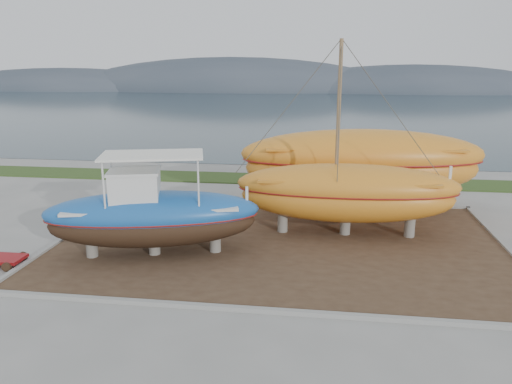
% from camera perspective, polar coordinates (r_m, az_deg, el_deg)
% --- Properties ---
extents(ground, '(140.00, 140.00, 0.00)m').
position_cam_1_polar(ground, '(17.27, 1.51, -10.36)').
color(ground, gray).
rests_on(ground, ground).
extents(dirt_patch, '(18.00, 12.00, 0.06)m').
position_cam_1_polar(dirt_patch, '(20.94, 2.73, -5.71)').
color(dirt_patch, '#422D1E').
rests_on(dirt_patch, ground).
extents(curb_frame, '(18.60, 12.60, 0.15)m').
position_cam_1_polar(curb_frame, '(20.92, 2.73, -5.60)').
color(curb_frame, gray).
rests_on(curb_frame, ground).
extents(grass_strip, '(44.00, 3.00, 0.08)m').
position_cam_1_polar(grass_strip, '(31.95, 4.60, 1.40)').
color(grass_strip, '#284219').
rests_on(grass_strip, ground).
extents(sea, '(260.00, 100.00, 0.04)m').
position_cam_1_polar(sea, '(85.90, 6.77, 9.55)').
color(sea, '#1C3039').
rests_on(sea, ground).
extents(mountain_ridge, '(200.00, 36.00, 20.00)m').
position_cam_1_polar(mountain_ridge, '(140.78, 7.27, 11.43)').
color(mountain_ridge, '#333D49').
rests_on(mountain_ridge, ground).
extents(blue_caique, '(8.56, 4.52, 3.94)m').
position_cam_1_polar(blue_caique, '(19.36, -11.78, -1.48)').
color(blue_caique, '#1B59A9').
rests_on(blue_caique, dirt_patch).
extents(white_dinghy, '(4.92, 3.27, 1.39)m').
position_cam_1_polar(white_dinghy, '(22.29, -10.40, -2.71)').
color(white_dinghy, silver).
rests_on(white_dinghy, dirt_patch).
extents(orange_sailboat, '(9.47, 2.91, 8.16)m').
position_cam_1_polar(orange_sailboat, '(21.15, 10.60, 5.77)').
color(orange_sailboat, orange).
rests_on(orange_sailboat, dirt_patch).
extents(orange_bare_hull, '(12.36, 4.84, 3.95)m').
position_cam_1_polar(orange_bare_hull, '(25.50, 11.94, 2.36)').
color(orange_bare_hull, orange).
rests_on(orange_bare_hull, dirt_patch).
extents(red_trailer, '(2.30, 1.17, 0.32)m').
position_cam_1_polar(red_trailer, '(20.84, -26.94, -7.06)').
color(red_trailer, maroon).
rests_on(red_trailer, ground).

